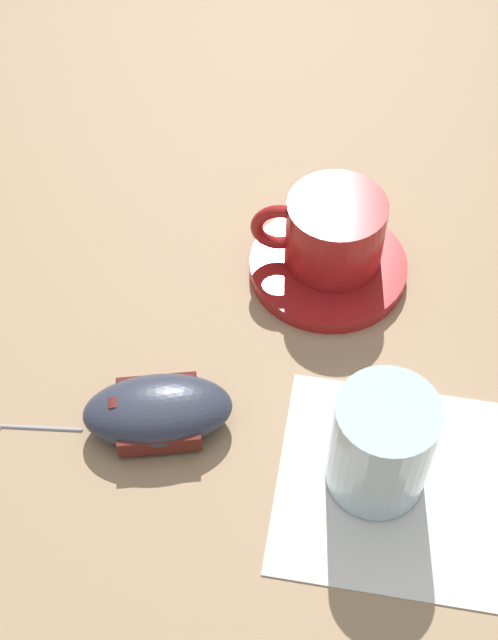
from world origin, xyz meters
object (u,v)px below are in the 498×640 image
at_px(saucer, 328,267).
at_px(drinking_glass, 381,445).
at_px(coffee_cup, 332,231).
at_px(computer_mouse, 158,410).

xyz_separation_m(saucer, drinking_glass, (0.19, -0.01, 0.04)).
bearing_deg(coffee_cup, saucer, -19.17).
xyz_separation_m(coffee_cup, computer_mouse, (0.13, -0.15, -0.03)).
height_order(coffee_cup, computer_mouse, coffee_cup).
bearing_deg(computer_mouse, drinking_glass, 65.61).
distance_m(saucer, computer_mouse, 0.20).
relative_size(coffee_cup, drinking_glass, 1.23).
xyz_separation_m(saucer, computer_mouse, (0.13, -0.15, 0.01)).
xyz_separation_m(coffee_cup, drinking_glass, (0.20, -0.01, 0.00)).
relative_size(coffee_cup, computer_mouse, 0.97).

